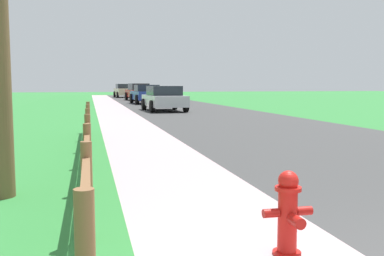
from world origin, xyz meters
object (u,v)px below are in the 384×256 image
parked_suv_silver (164,98)px  parked_car_beige (124,91)px  fire_hydrant (288,213)px  parked_car_red (138,92)px  parked_car_blue (146,94)px

parked_suv_silver → parked_car_beige: 26.62m
fire_hydrant → parked_car_red: size_ratio=0.16×
fire_hydrant → parked_car_red: 38.54m
parked_suv_silver → fire_hydrant: bearing=-96.6°
parked_car_blue → parked_car_beige: 17.13m
parked_car_blue → parked_car_beige: bearing=91.2°
parked_car_blue → parked_car_red: size_ratio=0.90×
parked_suv_silver → parked_car_red: bearing=88.7°
parked_suv_silver → parked_car_blue: bearing=88.8°
parked_suv_silver → parked_car_blue: parked_car_blue is taller
fire_hydrant → parked_car_blue: parked_car_blue is taller
fire_hydrant → parked_suv_silver: (2.47, 21.43, 0.34)m
parked_car_red → fire_hydrant: bearing=-94.3°
parked_suv_silver → parked_car_beige: size_ratio=0.91×
fire_hydrant → parked_car_red: bearing=85.7°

